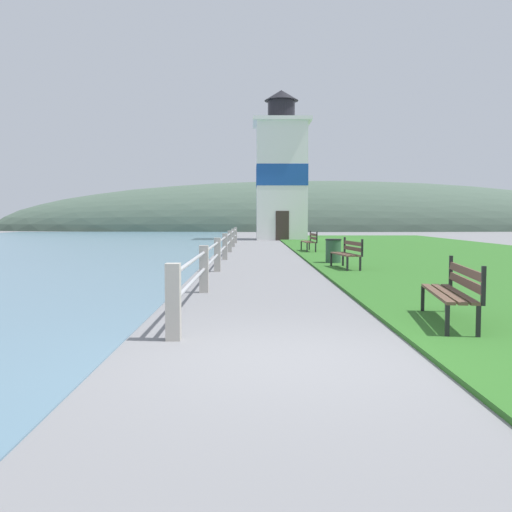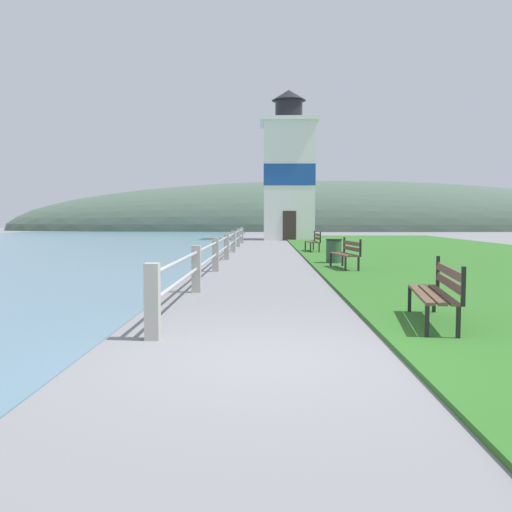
# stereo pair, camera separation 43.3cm
# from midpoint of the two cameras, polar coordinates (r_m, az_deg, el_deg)

# --- Properties ---
(ground_plane) EXTENTS (160.00, 160.00, 0.00)m
(ground_plane) POSITION_cam_midpoint_polar(r_m,az_deg,el_deg) (6.25, 1.44, -10.33)
(ground_plane) COLOR slate
(grass_verge) EXTENTS (12.00, 50.10, 0.06)m
(grass_verge) POSITION_cam_midpoint_polar(r_m,az_deg,el_deg) (24.07, 18.22, 0.07)
(grass_verge) COLOR #2D6623
(grass_verge) RESTS_ON ground_plane
(seawall_railing) EXTENTS (0.18, 27.57, 0.97)m
(seawall_railing) POSITION_cam_midpoint_polar(r_m,az_deg,el_deg) (20.80, -3.73, 1.17)
(seawall_railing) COLOR #A8A399
(seawall_railing) RESTS_ON ground_plane
(park_bench_near) EXTENTS (0.74, 2.03, 0.94)m
(park_bench_near) POSITION_cam_midpoint_polar(r_m,az_deg,el_deg) (8.38, 17.82, -3.12)
(park_bench_near) COLOR brown
(park_bench_near) RESTS_ON ground_plane
(park_bench_midway) EXTENTS (0.69, 1.76, 0.94)m
(park_bench_midway) POSITION_cam_midpoint_polar(r_m,az_deg,el_deg) (16.79, 8.47, 0.41)
(park_bench_midway) COLOR brown
(park_bench_midway) RESTS_ON ground_plane
(park_bench_far) EXTENTS (0.57, 1.84, 0.94)m
(park_bench_far) POSITION_cam_midpoint_polar(r_m,az_deg,el_deg) (25.32, 4.96, 1.58)
(park_bench_far) COLOR brown
(park_bench_far) RESTS_ON ground_plane
(lighthouse) EXTENTS (3.97, 3.97, 10.41)m
(lighthouse) POSITION_cam_midpoint_polar(r_m,az_deg,el_deg) (40.43, 2.22, 8.20)
(lighthouse) COLOR white
(lighthouse) RESTS_ON ground_plane
(trash_bin) EXTENTS (0.54, 0.54, 0.84)m
(trash_bin) POSITION_cam_midpoint_polar(r_m,az_deg,el_deg) (18.88, 7.09, 0.45)
(trash_bin) COLOR #2D5138
(trash_bin) RESTS_ON ground_plane
(distant_hillside) EXTENTS (80.00, 16.00, 12.00)m
(distant_hillside) POSITION_cam_midpoint_polar(r_m,az_deg,el_deg) (69.95, 6.31, 2.56)
(distant_hillside) COLOR #475B4C
(distant_hillside) RESTS_ON ground_plane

